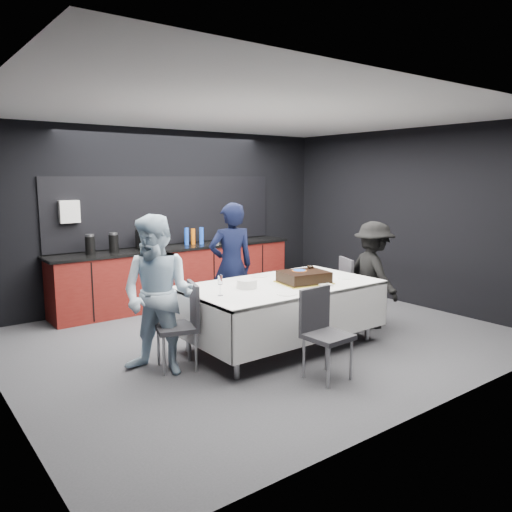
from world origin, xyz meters
The scene contains 18 objects.
ground centered at (0.00, 0.00, 0.00)m, with size 6.00×6.00×0.00m, color #424247.
room_shell centered at (0.00, 0.00, 1.86)m, with size 6.04×5.04×2.82m.
kitchenette centered at (-0.02, 2.22, 0.54)m, with size 4.10×0.64×2.05m.
party_table centered at (0.00, -0.40, 0.64)m, with size 2.32×1.32×0.78m.
cake_assembly centered at (0.24, -0.55, 0.85)m, with size 0.65×0.56×0.18m.
plate_stack centered at (-0.47, -0.35, 0.83)m, with size 0.24×0.24×0.10m, color white.
loose_plate_near centered at (-0.30, -0.86, 0.78)m, with size 0.22×0.22×0.01m, color white.
loose_plate_right_a centered at (0.69, -0.34, 0.78)m, with size 0.19×0.19×0.01m, color white.
loose_plate_right_b centered at (0.85, -0.64, 0.78)m, with size 0.21×0.21×0.01m, color white.
loose_plate_far centered at (0.04, 0.09, 0.78)m, with size 0.21×0.21×0.01m, color white.
fork_pile centered at (0.32, -0.83, 0.79)m, with size 0.15×0.09×0.02m, color white.
champagne_flute centered at (-0.92, -0.48, 0.94)m, with size 0.06×0.06×0.22m.
chair_left centered at (-1.27, -0.29, 0.53)m, with size 0.52×0.52×0.92m.
chair_right centered at (1.45, -0.24, 0.53)m, with size 0.55×0.55×0.92m.
chair_near centered at (-0.27, -1.38, 0.53)m, with size 0.44×0.44×0.92m.
person_center centered at (-0.04, 0.60, 0.85)m, with size 0.62×0.41×1.71m, color black.
person_left centered at (-1.55, -0.27, 0.83)m, with size 0.81×0.63×1.67m, color silver.
person_right centered at (1.51, -0.54, 0.73)m, with size 0.94×0.54×1.45m, color black.
Camera 1 is at (-3.76, -4.89, 2.05)m, focal length 35.00 mm.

